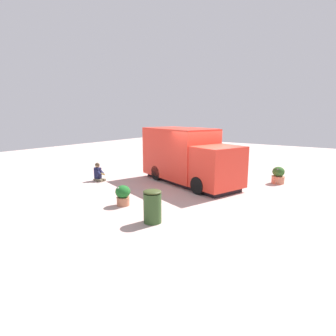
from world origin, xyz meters
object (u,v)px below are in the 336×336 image
(trash_bin, at_px, (152,206))
(person_customer, at_px, (98,174))
(food_truck, at_px, (188,157))
(planter_flowering_far, at_px, (278,175))
(planter_flowering_near, at_px, (123,195))

(trash_bin, bearing_deg, person_customer, 63.94)
(food_truck, xyz_separation_m, planter_flowering_far, (2.31, -3.60, -0.82))
(person_customer, bearing_deg, planter_flowering_far, -58.49)
(planter_flowering_far, height_order, trash_bin, trash_bin)
(planter_flowering_near, relative_size, planter_flowering_far, 0.92)
(food_truck, relative_size, planter_flowering_far, 6.99)
(planter_flowering_near, height_order, trash_bin, trash_bin)
(food_truck, distance_m, trash_bin, 5.24)
(person_customer, xyz_separation_m, trash_bin, (-2.69, -5.50, 0.16))
(person_customer, bearing_deg, food_truck, -59.68)
(planter_flowering_near, xyz_separation_m, trash_bin, (-0.65, -1.85, 0.12))
(person_customer, height_order, planter_flowering_near, person_customer)
(food_truck, distance_m, planter_flowering_near, 4.33)
(food_truck, bearing_deg, planter_flowering_far, -57.29)
(planter_flowering_near, height_order, planter_flowering_far, planter_flowering_far)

